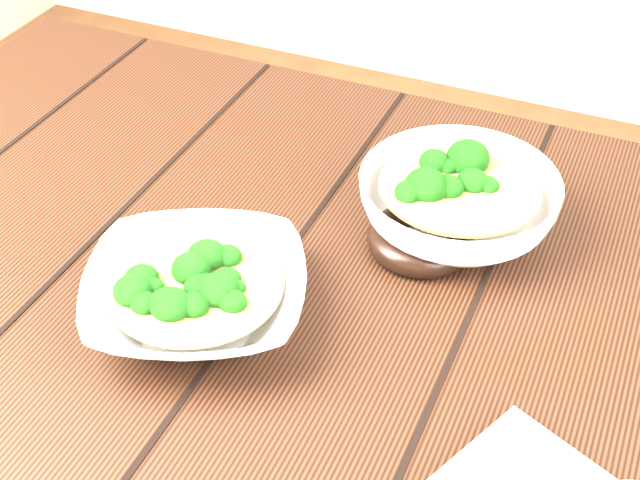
% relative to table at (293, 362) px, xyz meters
% --- Properties ---
extents(table, '(1.20, 0.80, 0.75)m').
position_rel_table_xyz_m(table, '(0.00, 0.00, 0.00)').
color(table, '#351A0F').
rests_on(table, ground).
extents(soup_bowl_front, '(0.28, 0.28, 0.06)m').
position_rel_table_xyz_m(soup_bowl_front, '(-0.06, -0.08, 0.15)').
color(soup_bowl_front, silver).
rests_on(soup_bowl_front, table).
extents(soup_bowl_back, '(0.24, 0.24, 0.08)m').
position_rel_table_xyz_m(soup_bowl_back, '(0.13, 0.15, 0.16)').
color(soup_bowl_back, silver).
rests_on(soup_bowl_back, table).
extents(trivet, '(0.12, 0.12, 0.03)m').
position_rel_table_xyz_m(trivet, '(0.10, 0.10, 0.13)').
color(trivet, black).
rests_on(trivet, table).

